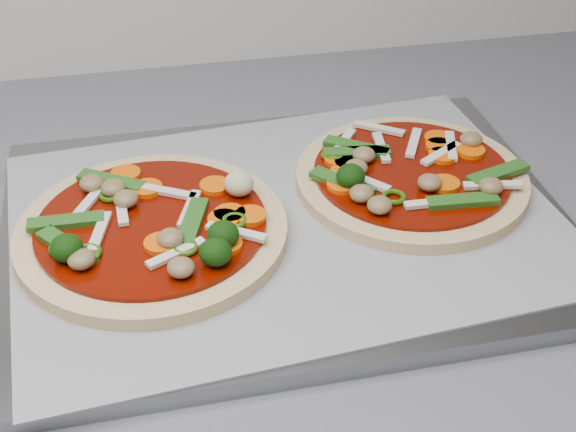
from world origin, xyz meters
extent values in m
cube|color=gray|center=(0.31, 1.27, 0.91)|extent=(0.46, 0.34, 0.01)
cube|color=gray|center=(0.31, 1.27, 0.92)|extent=(0.46, 0.35, 0.00)
cylinder|color=tan|center=(0.20, 1.26, 0.92)|extent=(0.22, 0.22, 0.01)
cylinder|color=#6C0A02|center=(0.20, 1.26, 0.93)|extent=(0.18, 0.18, 0.00)
ellipsoid|color=brown|center=(0.16, 1.31, 0.94)|extent=(0.02, 0.02, 0.01)
ellipsoid|color=#C3B593|center=(0.28, 1.28, 0.94)|extent=(0.03, 0.03, 0.02)
ellipsoid|color=#103607|center=(0.25, 1.22, 0.94)|extent=(0.03, 0.03, 0.02)
cube|color=#285F19|center=(0.18, 1.32, 0.93)|extent=(0.06, 0.04, 0.00)
cube|color=silver|center=(0.23, 1.27, 0.93)|extent=(0.02, 0.05, 0.00)
torus|color=#2B510A|center=(0.23, 1.22, 0.93)|extent=(0.02, 0.02, 0.00)
ellipsoid|color=brown|center=(0.15, 1.21, 0.94)|extent=(0.02, 0.02, 0.01)
torus|color=#2B510A|center=(0.14, 1.24, 0.93)|extent=(0.03, 0.03, 0.00)
ellipsoid|color=#103607|center=(0.25, 1.20, 0.94)|extent=(0.03, 0.03, 0.02)
cylinder|color=#FE6400|center=(0.19, 1.33, 0.93)|extent=(0.03, 0.03, 0.00)
cylinder|color=#FE6400|center=(0.20, 1.30, 0.93)|extent=(0.04, 0.04, 0.00)
cube|color=#285F19|center=(0.14, 1.27, 0.93)|extent=(0.06, 0.01, 0.00)
ellipsoid|color=brown|center=(0.18, 1.30, 0.94)|extent=(0.02, 0.02, 0.01)
cube|color=silver|center=(0.18, 1.28, 0.93)|extent=(0.01, 0.05, 0.00)
ellipsoid|color=brown|center=(0.22, 1.19, 0.94)|extent=(0.03, 0.03, 0.01)
cylinder|color=#FE6400|center=(0.26, 1.30, 0.93)|extent=(0.03, 0.03, 0.00)
cube|color=silver|center=(0.27, 1.23, 0.93)|extent=(0.04, 0.03, 0.00)
ellipsoid|color=brown|center=(0.14, 1.22, 0.94)|extent=(0.03, 0.03, 0.01)
cube|color=silver|center=(0.22, 1.29, 0.93)|extent=(0.05, 0.03, 0.00)
cube|color=#285F19|center=(0.24, 1.25, 0.93)|extent=(0.03, 0.06, 0.00)
cylinder|color=#FE6400|center=(0.28, 1.25, 0.93)|extent=(0.03, 0.03, 0.00)
ellipsoid|color=brown|center=(0.19, 1.28, 0.94)|extent=(0.03, 0.03, 0.01)
torus|color=#2B510A|center=(0.16, 1.23, 0.93)|extent=(0.02, 0.02, 0.00)
cylinder|color=#FE6400|center=(0.21, 1.23, 0.93)|extent=(0.03, 0.03, 0.00)
cube|color=silver|center=(0.17, 1.25, 0.93)|extent=(0.02, 0.05, 0.00)
cylinder|color=#FE6400|center=(0.26, 1.25, 0.93)|extent=(0.03, 0.03, 0.00)
torus|color=#2B510A|center=(0.18, 1.30, 0.93)|extent=(0.03, 0.03, 0.00)
cube|color=#285F19|center=(0.14, 1.24, 0.93)|extent=(0.05, 0.05, 0.00)
ellipsoid|color=brown|center=(0.22, 1.23, 0.94)|extent=(0.03, 0.03, 0.01)
cylinder|color=#FE6400|center=(0.26, 1.25, 0.93)|extent=(0.03, 0.03, 0.00)
torus|color=#2B510A|center=(0.27, 1.24, 0.93)|extent=(0.03, 0.03, 0.00)
ellipsoid|color=#103607|center=(0.14, 1.22, 0.94)|extent=(0.03, 0.03, 0.02)
cylinder|color=#FE6400|center=(0.26, 1.22, 0.93)|extent=(0.04, 0.04, 0.00)
cube|color=silver|center=(0.16, 1.29, 0.93)|extent=(0.03, 0.05, 0.00)
cube|color=silver|center=(0.22, 1.21, 0.93)|extent=(0.05, 0.03, 0.00)
cylinder|color=tan|center=(0.43, 1.29, 0.92)|extent=(0.22, 0.22, 0.01)
cylinder|color=#6C0A02|center=(0.43, 1.29, 0.93)|extent=(0.19, 0.19, 0.00)
cube|color=silver|center=(0.42, 1.36, 0.93)|extent=(0.04, 0.03, 0.00)
cube|color=silver|center=(0.38, 1.28, 0.93)|extent=(0.04, 0.04, 0.00)
cube|color=#285F19|center=(0.45, 1.23, 0.93)|extent=(0.06, 0.02, 0.00)
cube|color=silver|center=(0.38, 1.34, 0.93)|extent=(0.03, 0.04, 0.00)
torus|color=#2B510A|center=(0.40, 1.25, 0.93)|extent=(0.03, 0.03, 0.00)
ellipsoid|color=brown|center=(0.43, 1.26, 0.94)|extent=(0.02, 0.02, 0.01)
torus|color=#2B510A|center=(0.36, 1.32, 0.93)|extent=(0.03, 0.03, 0.00)
cylinder|color=#FE6400|center=(0.46, 1.30, 0.93)|extent=(0.03, 0.03, 0.00)
cylinder|color=#FE6400|center=(0.48, 1.31, 0.93)|extent=(0.03, 0.03, 0.00)
cylinder|color=#FE6400|center=(0.38, 1.31, 0.93)|extent=(0.03, 0.03, 0.00)
ellipsoid|color=brown|center=(0.39, 1.31, 0.94)|extent=(0.03, 0.03, 0.01)
cube|color=#285F19|center=(0.39, 1.32, 0.93)|extent=(0.06, 0.02, 0.00)
ellipsoid|color=brown|center=(0.38, 1.29, 0.94)|extent=(0.03, 0.03, 0.01)
cylinder|color=#FE6400|center=(0.37, 1.29, 0.93)|extent=(0.03, 0.03, 0.00)
ellipsoid|color=#103607|center=(0.37, 1.28, 0.94)|extent=(0.03, 0.03, 0.02)
cube|color=silver|center=(0.47, 1.32, 0.93)|extent=(0.02, 0.05, 0.00)
cube|color=silver|center=(0.41, 1.33, 0.93)|extent=(0.01, 0.05, 0.00)
cube|color=silver|center=(0.48, 1.25, 0.93)|extent=(0.05, 0.02, 0.00)
ellipsoid|color=brown|center=(0.38, 1.24, 0.94)|extent=(0.03, 0.03, 0.01)
ellipsoid|color=brown|center=(0.48, 1.24, 0.94)|extent=(0.02, 0.02, 0.01)
cylinder|color=#FE6400|center=(0.37, 1.32, 0.93)|extent=(0.03, 0.03, 0.00)
cube|color=#285F19|center=(0.49, 1.27, 0.93)|extent=(0.06, 0.03, 0.00)
cylinder|color=#FE6400|center=(0.46, 1.33, 0.93)|extent=(0.03, 0.03, 0.00)
cylinder|color=#FE6400|center=(0.36, 1.28, 0.93)|extent=(0.04, 0.04, 0.00)
ellipsoid|color=brown|center=(0.49, 1.32, 0.94)|extent=(0.03, 0.03, 0.01)
cube|color=#285F19|center=(0.39, 1.33, 0.93)|extent=(0.06, 0.05, 0.00)
cube|color=silver|center=(0.43, 1.24, 0.93)|extent=(0.05, 0.01, 0.00)
cylinder|color=#FE6400|center=(0.46, 1.32, 0.93)|extent=(0.03, 0.03, 0.00)
cube|color=silver|center=(0.46, 1.31, 0.93)|extent=(0.04, 0.03, 0.00)
cube|color=#285F19|center=(0.36, 1.28, 0.93)|extent=(0.05, 0.05, 0.00)
ellipsoid|color=brown|center=(0.37, 1.26, 0.94)|extent=(0.02, 0.02, 0.01)
cube|color=silver|center=(0.44, 1.33, 0.93)|extent=(0.03, 0.05, 0.00)
cylinder|color=#FE6400|center=(0.44, 1.26, 0.93)|extent=(0.03, 0.03, 0.00)
camera|label=1|loc=(0.21, 0.75, 1.30)|focal=50.00mm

